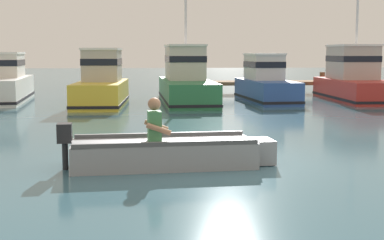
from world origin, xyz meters
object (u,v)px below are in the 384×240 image
at_px(moored_boat_blue, 266,84).
at_px(moored_boat_red, 355,80).
at_px(moored_boat_yellow, 102,84).
at_px(moored_boat_white, 0,83).
at_px(moored_boat_green, 186,81).
at_px(rowboat_with_person, 167,152).

height_order(moored_boat_blue, moored_boat_red, moored_boat_red).
distance_m(moored_boat_yellow, moored_boat_red, 10.26).
distance_m(moored_boat_white, moored_boat_green, 7.42).
relative_size(moored_boat_blue, moored_boat_red, 0.86).
distance_m(rowboat_with_person, moored_boat_green, 12.44).
xyz_separation_m(moored_boat_white, moored_boat_green, (7.38, -0.75, 0.09)).
height_order(moored_boat_white, moored_boat_green, moored_boat_green).
xyz_separation_m(moored_boat_yellow, moored_boat_red, (10.18, 1.33, 0.06)).
relative_size(moored_boat_white, moored_boat_blue, 1.23).
bearing_deg(moored_boat_red, moored_boat_yellow, -172.53).
xyz_separation_m(rowboat_with_person, moored_boat_blue, (4.40, 12.25, 0.46)).
height_order(moored_boat_white, moored_boat_red, moored_boat_red).
xyz_separation_m(moored_boat_green, moored_boat_red, (6.96, 0.13, 0.00)).
distance_m(moored_boat_green, moored_boat_blue, 3.21).
bearing_deg(moored_boat_yellow, moored_boat_green, 20.61).
distance_m(moored_boat_yellow, moored_boat_green, 3.43).
height_order(rowboat_with_person, moored_boat_yellow, moored_boat_yellow).
relative_size(rowboat_with_person, moored_boat_yellow, 0.78).
relative_size(rowboat_with_person, moored_boat_white, 0.65).
bearing_deg(moored_boat_white, rowboat_with_person, -64.76).
bearing_deg(moored_boat_blue, moored_boat_white, 175.29).
xyz_separation_m(rowboat_with_person, moored_boat_yellow, (-2.01, 11.16, 0.53)).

